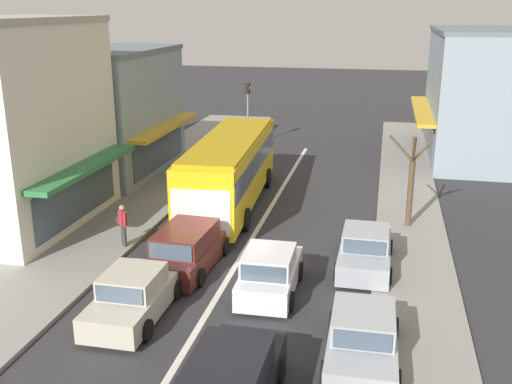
# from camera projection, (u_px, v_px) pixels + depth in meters

# --- Properties ---
(ground_plane) EXTENTS (140.00, 140.00, 0.00)m
(ground_plane) POSITION_uv_depth(u_px,v_px,m) (240.00, 258.00, 21.99)
(ground_plane) COLOR #2D2D30
(lane_centre_line) EXTENTS (0.20, 28.00, 0.01)m
(lane_centre_line) POSITION_uv_depth(u_px,v_px,m) (262.00, 221.00, 25.72)
(lane_centre_line) COLOR silver
(lane_centre_line) RESTS_ON ground
(sidewalk_left) EXTENTS (5.20, 44.00, 0.14)m
(sidewalk_left) POSITION_uv_depth(u_px,v_px,m) (133.00, 196.00, 28.94)
(sidewalk_left) COLOR gray
(sidewalk_left) RESTS_ON ground
(kerb_right) EXTENTS (2.80, 44.00, 0.12)m
(kerb_right) POSITION_uv_depth(u_px,v_px,m) (409.00, 215.00, 26.31)
(kerb_right) COLOR gray
(kerb_right) RESTS_ON ground
(shopfront_corner_near) EXTENTS (7.14, 8.02, 8.47)m
(shopfront_corner_near) POSITION_uv_depth(u_px,v_px,m) (3.00, 126.00, 24.10)
(shopfront_corner_near) COLOR silver
(shopfront_corner_near) RESTS_ON ground
(shopfront_mid_block) EXTENTS (7.57, 8.68, 6.74)m
(shopfront_mid_block) POSITION_uv_depth(u_px,v_px,m) (101.00, 112.00, 32.36)
(shopfront_mid_block) COLOR #84939E
(shopfront_mid_block) RESTS_ON ground
(building_right_far) EXTENTS (8.92, 11.64, 7.60)m
(building_right_far) POSITION_uv_depth(u_px,v_px,m) (500.00, 95.00, 35.62)
(building_right_far) COLOR #84939E
(building_right_far) RESTS_ON ground
(city_bus) EXTENTS (3.15, 10.97, 3.23)m
(city_bus) POSITION_uv_depth(u_px,v_px,m) (230.00, 167.00, 27.10)
(city_bus) COLOR yellow
(city_bus) RESTS_ON ground
(wagon_behind_bus_near) EXTENTS (2.10, 4.58, 1.58)m
(wagon_behind_bus_near) POSITION_uv_depth(u_px,v_px,m) (189.00, 248.00, 20.94)
(wagon_behind_bus_near) COLOR #561E19
(wagon_behind_bus_near) RESTS_ON ground
(sedan_queue_gap_filler) EXTENTS (1.91, 4.20, 1.47)m
(sedan_queue_gap_filler) POSITION_uv_depth(u_px,v_px,m) (135.00, 295.00, 17.72)
(sedan_queue_gap_filler) COLOR #B7B29E
(sedan_queue_gap_filler) RESTS_ON ground
(hatchback_adjacent_lane_lead) EXTENTS (1.88, 3.73, 1.54)m
(hatchback_adjacent_lane_lead) POSITION_uv_depth(u_px,v_px,m) (270.00, 273.00, 19.10)
(hatchback_adjacent_lane_lead) COLOR silver
(hatchback_adjacent_lane_lead) RESTS_ON ground
(parked_sedan_kerb_front) EXTENTS (1.94, 4.22, 1.47)m
(parked_sedan_kerb_front) POSITION_uv_depth(u_px,v_px,m) (363.00, 338.00, 15.44)
(parked_sedan_kerb_front) COLOR #9EA3A8
(parked_sedan_kerb_front) RESTS_ON ground
(parked_sedan_kerb_second) EXTENTS (1.92, 4.21, 1.47)m
(parked_sedan_kerb_second) POSITION_uv_depth(u_px,v_px,m) (365.00, 250.00, 20.99)
(parked_sedan_kerb_second) COLOR #9EA3A8
(parked_sedan_kerb_second) RESTS_ON ground
(traffic_light_downstreet) EXTENTS (0.33, 0.24, 4.20)m
(traffic_light_downstreet) POSITION_uv_depth(u_px,v_px,m) (248.00, 104.00, 38.30)
(traffic_light_downstreet) COLOR gray
(traffic_light_downstreet) RESTS_ON ground
(street_tree_right) EXTENTS (1.71, 1.93, 4.09)m
(street_tree_right) POSITION_uv_depth(u_px,v_px,m) (411.00, 184.00, 24.38)
(street_tree_right) COLOR brown
(street_tree_right) RESTS_ON ground
(pedestrian_with_handbag_near) EXTENTS (0.32, 0.66, 1.63)m
(pedestrian_with_handbag_near) POSITION_uv_depth(u_px,v_px,m) (205.00, 150.00, 33.71)
(pedestrian_with_handbag_near) COLOR #232838
(pedestrian_with_handbag_near) RESTS_ON sidewalk_left
(pedestrian_browsing_midblock) EXTENTS (0.56, 0.55, 1.63)m
(pedestrian_browsing_midblock) POSITION_uv_depth(u_px,v_px,m) (123.00, 223.00, 22.48)
(pedestrian_browsing_midblock) COLOR #333338
(pedestrian_browsing_midblock) RESTS_ON sidewalk_left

